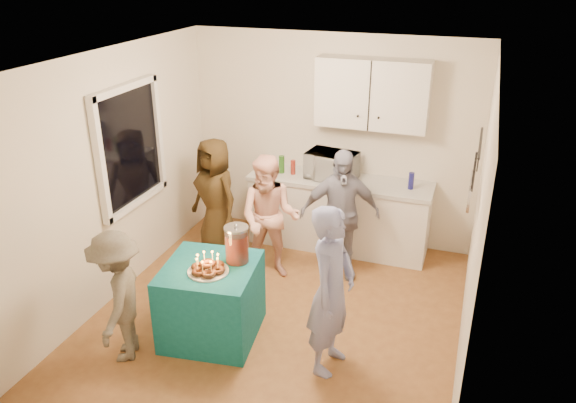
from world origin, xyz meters
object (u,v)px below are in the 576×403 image
(microwave, at_px, (331,166))
(woman_back_right, at_px, (340,215))
(man_birthday, at_px, (331,291))
(woman_back_center, at_px, (270,218))
(woman_back_left, at_px, (216,197))
(punch_jar, at_px, (237,245))
(counter, at_px, (339,215))
(child_near_left, at_px, (118,297))
(party_table, at_px, (212,301))

(microwave, xyz_separation_m, woman_back_right, (0.29, -0.68, -0.31))
(man_birthday, bearing_deg, woman_back_center, 46.55)
(woman_back_left, distance_m, woman_back_right, 1.56)
(man_birthday, bearing_deg, punch_jar, 83.46)
(counter, distance_m, man_birthday, 2.31)
(counter, bearing_deg, woman_back_right, -75.51)
(punch_jar, relative_size, child_near_left, 0.27)
(man_birthday, bearing_deg, party_table, 94.27)
(woman_back_right, bearing_deg, child_near_left, -147.85)
(microwave, xyz_separation_m, child_near_left, (-1.20, -2.72, -0.44))
(counter, bearing_deg, woman_back_left, -156.11)
(microwave, bearing_deg, woman_back_right, -58.87)
(woman_back_left, bearing_deg, woman_back_right, 22.46)
(party_table, bearing_deg, child_near_left, -138.79)
(woman_back_center, distance_m, woman_back_right, 0.78)
(man_birthday, distance_m, woman_back_right, 1.58)
(counter, relative_size, woman_back_center, 1.52)
(woman_back_center, xyz_separation_m, woman_back_right, (0.74, 0.25, 0.04))
(punch_jar, distance_m, man_birthday, 1.02)
(woman_back_center, relative_size, child_near_left, 1.14)
(party_table, relative_size, punch_jar, 2.50)
(woman_back_left, bearing_deg, man_birthday, -15.59)
(man_birthday, relative_size, woman_back_center, 1.09)
(child_near_left, bearing_deg, party_table, 110.68)
(punch_jar, distance_m, child_near_left, 1.15)
(woman_back_left, distance_m, woman_back_center, 0.88)
(microwave, relative_size, woman_back_center, 0.41)
(man_birthday, distance_m, child_near_left, 1.89)
(punch_jar, distance_m, woman_back_right, 1.48)
(counter, relative_size, man_birthday, 1.40)
(counter, xyz_separation_m, man_birthday, (0.50, -2.23, 0.36))
(microwave, distance_m, woman_back_right, 0.80)
(counter, relative_size, woman_back_left, 1.50)
(punch_jar, bearing_deg, man_birthday, -13.59)
(counter, distance_m, woman_back_left, 1.55)
(party_table, bearing_deg, counter, 72.41)
(microwave, distance_m, child_near_left, 3.01)
(woman_back_center, height_order, child_near_left, woman_back_center)
(man_birthday, bearing_deg, counter, 19.77)
(punch_jar, xyz_separation_m, child_near_left, (-0.84, -0.73, -0.30))
(party_table, xyz_separation_m, woman_back_left, (-0.70, 1.56, 0.35))
(man_birthday, height_order, woman_back_center, man_birthday)
(woman_back_center, bearing_deg, woman_back_right, 11.78)
(microwave, height_order, punch_jar, microwave)
(punch_jar, xyz_separation_m, woman_back_right, (0.66, 1.31, -0.17))
(microwave, distance_m, punch_jar, 2.03)
(party_table, xyz_separation_m, woman_back_right, (0.86, 1.49, 0.38))
(child_near_left, bearing_deg, counter, 133.63)
(counter, bearing_deg, punch_jar, -103.62)
(man_birthday, bearing_deg, woman_back_left, 56.52)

